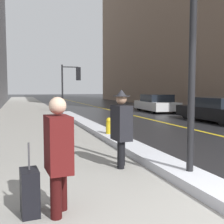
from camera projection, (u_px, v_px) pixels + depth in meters
sidewalk_slab at (29, 116)px, 16.90m from camera, size 4.00×80.00×0.01m
road_centre_stripe at (123, 113)px, 18.78m from camera, size 0.16×80.00×0.00m
snow_bank_curb at (102, 132)px, 9.95m from camera, size 0.65×16.95×0.18m
lamp_post at (193, 20)px, 4.73m from camera, size 0.28×0.28×4.61m
traffic_light_near at (73, 78)px, 19.19m from camera, size 1.31×0.32×3.25m
pedestrian_trailing at (58, 150)px, 3.55m from camera, size 0.32×0.51×1.52m
pedestrian_in_fedora at (121, 125)px, 5.73m from camera, size 0.34×0.51×1.61m
parked_car_black at (217, 110)px, 13.81m from camera, size 1.89×4.71×1.20m
parked_car_white at (156, 103)px, 19.77m from camera, size 2.09×4.32×1.23m
rolling_suitcase at (30, 193)px, 3.57m from camera, size 0.24×0.37×0.95m
fire_hydrant at (109, 129)px, 9.02m from camera, size 0.20×0.20×0.70m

